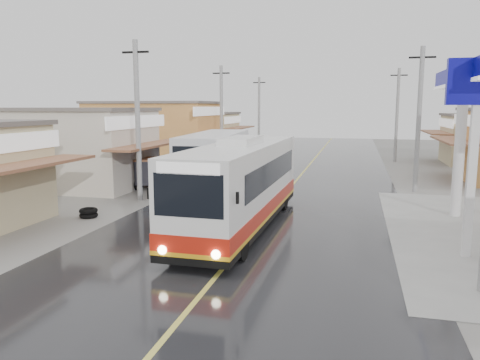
% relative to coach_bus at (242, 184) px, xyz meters
% --- Properties ---
extents(ground, '(120.00, 120.00, 0.00)m').
position_rel_coach_bus_xyz_m(ground, '(0.62, -4.95, -1.73)').
color(ground, slate).
rests_on(ground, ground).
extents(road, '(12.00, 90.00, 0.02)m').
position_rel_coach_bus_xyz_m(road, '(0.62, 10.05, -1.72)').
color(road, black).
rests_on(road, ground).
extents(centre_line, '(0.15, 90.00, 0.01)m').
position_rel_coach_bus_xyz_m(centre_line, '(0.62, 10.05, -1.70)').
color(centre_line, '#D8CC4C').
rests_on(centre_line, road).
extents(shopfronts_left, '(11.00, 44.00, 5.20)m').
position_rel_coach_bus_xyz_m(shopfronts_left, '(-12.38, 13.05, -1.73)').
color(shopfronts_left, tan).
rests_on(shopfronts_left, ground).
extents(utility_poles_left, '(1.60, 50.00, 8.00)m').
position_rel_coach_bus_xyz_m(utility_poles_left, '(-6.38, 11.05, -1.73)').
color(utility_poles_left, gray).
rests_on(utility_poles_left, ground).
extents(utility_poles_right, '(1.60, 36.00, 8.00)m').
position_rel_coach_bus_xyz_m(utility_poles_right, '(7.62, 10.05, -1.73)').
color(utility_poles_right, gray).
rests_on(utility_poles_right, ground).
extents(coach_bus, '(2.82, 11.53, 3.58)m').
position_rel_coach_bus_xyz_m(coach_bus, '(0.00, 0.00, 0.00)').
color(coach_bus, silver).
rests_on(coach_bus, road).
extents(second_bus, '(3.40, 9.81, 3.20)m').
position_rel_coach_bus_xyz_m(second_bus, '(-3.75, 8.69, -0.01)').
color(second_bus, silver).
rests_on(second_bus, road).
extents(cyclist, '(0.76, 1.83, 1.93)m').
position_rel_coach_bus_xyz_m(cyclist, '(-3.11, 3.19, -1.09)').
color(cyclist, black).
rests_on(cyclist, ground).
extents(tricycle_near, '(2.04, 2.43, 1.78)m').
position_rel_coach_bus_xyz_m(tricycle_near, '(-7.45, 7.49, -0.71)').
color(tricycle_near, '#26262D').
rests_on(tricycle_near, ground).
extents(tyre_stack, '(0.79, 0.79, 0.40)m').
position_rel_coach_bus_xyz_m(tyre_stack, '(-6.84, -0.03, -1.53)').
color(tyre_stack, black).
rests_on(tyre_stack, ground).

